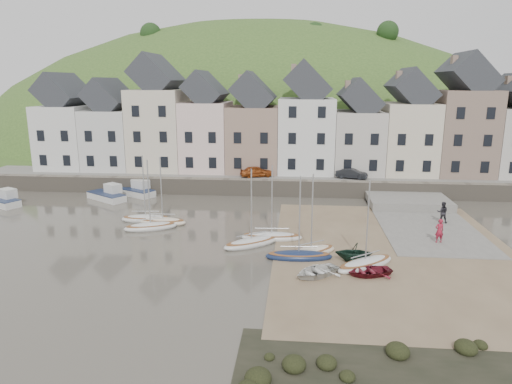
# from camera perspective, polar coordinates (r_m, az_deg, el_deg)

# --- Properties ---
(ground) EXTENTS (160.00, 160.00, 0.00)m
(ground) POSITION_cam_1_polar(r_m,az_deg,el_deg) (35.93, -0.88, -6.88)
(ground) COLOR #494439
(ground) RESTS_ON ground
(quay_land) EXTENTS (90.00, 30.00, 1.50)m
(quay_land) POSITION_cam_1_polar(r_m,az_deg,el_deg) (66.64, 2.05, 3.29)
(quay_land) COLOR #345120
(quay_land) RESTS_ON ground
(quay_street) EXTENTS (70.00, 7.00, 0.10)m
(quay_street) POSITION_cam_1_polar(r_m,az_deg,el_deg) (55.22, 1.38, 2.01)
(quay_street) COLOR slate
(quay_street) RESTS_ON quay_land
(seawall) EXTENTS (70.00, 1.20, 1.80)m
(seawall) POSITION_cam_1_polar(r_m,az_deg,el_deg) (51.94, 1.11, 0.55)
(seawall) COLOR slate
(seawall) RESTS_ON ground
(beach) EXTENTS (18.00, 26.00, 0.06)m
(beach) POSITION_cam_1_polar(r_m,az_deg,el_deg) (36.49, 16.70, -7.10)
(beach) COLOR brown
(beach) RESTS_ON ground
(slipway) EXTENTS (8.00, 18.00, 0.12)m
(slipway) POSITION_cam_1_polar(r_m,az_deg,el_deg) (44.79, 19.77, -3.48)
(slipway) COLOR slate
(slipway) RESTS_ON ground
(hillside) EXTENTS (134.40, 84.00, 84.00)m
(hillside) POSITION_cam_1_polar(r_m,az_deg,el_deg) (98.72, -0.02, -4.55)
(hillside) COLOR #345120
(hillside) RESTS_ON ground
(townhouse_terrace) EXTENTS (61.05, 8.00, 13.93)m
(townhouse_terrace) POSITION_cam_1_polar(r_m,az_deg,el_deg) (57.76, 3.41, 8.29)
(townhouse_terrace) COLOR silver
(townhouse_terrace) RESTS_ON quay_land
(sailboat_0) EXTENTS (4.53, 1.87, 6.32)m
(sailboat_0) POSITION_cam_1_polar(r_m,az_deg,el_deg) (43.66, -13.41, -3.19)
(sailboat_0) COLOR silver
(sailboat_0) RESTS_ON ground
(sailboat_1) EXTENTS (4.75, 3.09, 6.32)m
(sailboat_1) POSITION_cam_1_polar(r_m,az_deg,el_deg) (41.21, -12.83, -4.15)
(sailboat_1) COLOR silver
(sailboat_1) RESTS_ON ground
(sailboat_2) EXTENTS (4.31, 1.63, 6.32)m
(sailboat_2) POSITION_cam_1_polar(r_m,az_deg,el_deg) (42.45, -11.39, -3.56)
(sailboat_2) COLOR beige
(sailboat_2) RESTS_ON ground
(sailboat_3) EXTENTS (4.79, 4.04, 6.32)m
(sailboat_3) POSITION_cam_1_polar(r_m,az_deg,el_deg) (36.31, -0.56, -6.22)
(sailboat_3) COLOR silver
(sailboat_3) RESTS_ON ground
(sailboat_4) EXTENTS (5.03, 1.71, 6.32)m
(sailboat_4) POSITION_cam_1_polar(r_m,az_deg,el_deg) (37.67, 1.94, -5.49)
(sailboat_4) COLOR silver
(sailboat_4) RESTS_ON ground
(sailboat_5) EXTENTS (4.93, 1.80, 6.32)m
(sailboat_5) POSITION_cam_1_polar(r_m,az_deg,el_deg) (33.82, 5.29, -7.79)
(sailboat_5) COLOR #152244
(sailboat_5) RESTS_ON ground
(sailboat_6) EXTENTS (4.85, 4.24, 6.32)m
(sailboat_6) POSITION_cam_1_polar(r_m,az_deg,el_deg) (33.14, 13.28, -8.57)
(sailboat_6) COLOR silver
(sailboat_6) RESTS_ON ground
(sailboat_7) EXTENTS (4.32, 3.66, 6.32)m
(sailboat_7) POSITION_cam_1_polar(r_m,az_deg,el_deg) (34.66, 6.79, -7.29)
(sailboat_7) COLOR beige
(sailboat_7) RESTS_ON ground
(motorboat_0) EXTENTS (5.05, 4.16, 1.70)m
(motorboat_0) POSITION_cam_1_polar(r_m,az_deg,el_deg) (52.58, -17.75, -0.29)
(motorboat_0) COLOR silver
(motorboat_0) RESTS_ON ground
(motorboat_1) EXTENTS (5.01, 3.70, 1.70)m
(motorboat_1) POSITION_cam_1_polar(r_m,az_deg,el_deg) (54.55, -28.73, -0.84)
(motorboat_1) COLOR silver
(motorboat_1) RESTS_ON ground
(motorboat_2) EXTENTS (5.59, 4.20, 1.70)m
(motorboat_2) POSITION_cam_1_polar(r_m,az_deg,el_deg) (53.98, -14.63, 0.26)
(motorboat_2) COLOR silver
(motorboat_2) RESTS_ON ground
(rowboat_white) EXTENTS (4.00, 3.85, 0.68)m
(rowboat_white) POSITION_cam_1_polar(r_m,az_deg,el_deg) (30.98, 7.41, -9.63)
(rowboat_white) COLOR silver
(rowboat_white) RESTS_ON beach
(rowboat_green) EXTENTS (2.64, 2.29, 1.37)m
(rowboat_green) POSITION_cam_1_polar(r_m,az_deg,el_deg) (33.69, 11.93, -7.24)
(rowboat_green) COLOR black
(rowboat_green) RESTS_ON beach
(rowboat_red) EXTENTS (3.48, 2.91, 0.62)m
(rowboat_red) POSITION_cam_1_polar(r_m,az_deg,el_deg) (31.72, 13.75, -9.41)
(rowboat_red) COLOR maroon
(rowboat_red) RESTS_ON beach
(person_red) EXTENTS (0.78, 0.58, 1.93)m
(person_red) POSITION_cam_1_polar(r_m,az_deg,el_deg) (39.18, 21.63, -4.45)
(person_red) COLOR maroon
(person_red) RESTS_ON slipway
(person_dark) EXTENTS (1.05, 0.89, 1.91)m
(person_dark) POSITION_cam_1_polar(r_m,az_deg,el_deg) (44.75, 21.96, -2.32)
(person_dark) COLOR black
(person_dark) RESTS_ON slipway
(car_left) EXTENTS (4.05, 2.58, 1.28)m
(car_left) POSITION_cam_1_polar(r_m,az_deg,el_deg) (54.20, 0.06, 2.55)
(car_left) COLOR #954115
(car_left) RESTS_ON quay_street
(car_right) EXTENTS (3.78, 2.19, 1.18)m
(car_right) POSITION_cam_1_polar(r_m,az_deg,el_deg) (54.35, 11.70, 2.24)
(car_right) COLOR black
(car_right) RESTS_ON quay_street
(shore_rocks) EXTENTS (14.00, 6.00, 0.77)m
(shore_rocks) POSITION_cam_1_polar(r_m,az_deg,el_deg) (22.31, 13.98, -20.56)
(shore_rocks) COLOR black
(shore_rocks) RESTS_ON ground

